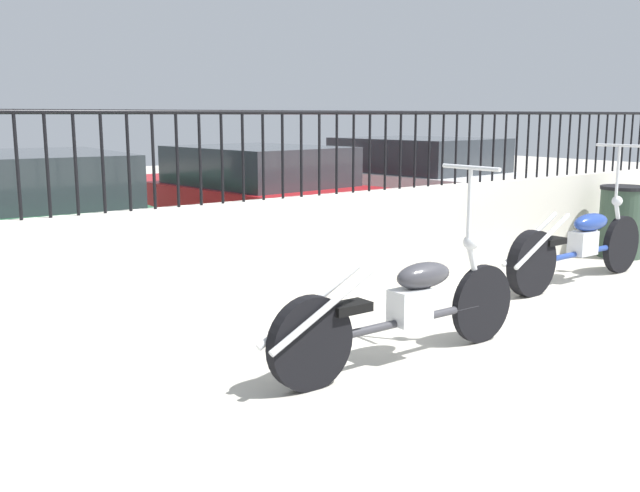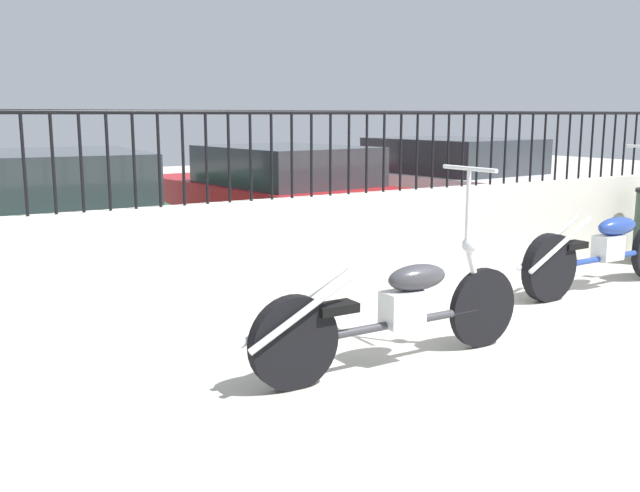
{
  "view_description": "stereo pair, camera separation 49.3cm",
  "coord_description": "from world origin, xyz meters",
  "px_view_note": "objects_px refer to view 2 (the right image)",
  "views": [
    {
      "loc": [
        -4.69,
        -2.59,
        1.68
      ],
      "look_at": [
        -1.51,
        1.66,
        0.7
      ],
      "focal_mm": 40.0,
      "sensor_mm": 36.0,
      "label": 1
    },
    {
      "loc": [
        -4.28,
        -2.86,
        1.68
      ],
      "look_at": [
        -1.51,
        1.66,
        0.7
      ],
      "focal_mm": 40.0,
      "sensor_mm": 36.0,
      "label": 2
    }
  ],
  "objects_px": {
    "motorcycle_blue": "(598,251)",
    "car_green": "(55,213)",
    "motorcycle_dark_grey": "(386,312)",
    "car_red": "(279,196)",
    "car_white": "(443,184)"
  },
  "relations": [
    {
      "from": "car_white",
      "to": "car_red",
      "type": "bearing_deg",
      "value": 82.97
    },
    {
      "from": "motorcycle_blue",
      "to": "motorcycle_dark_grey",
      "type": "bearing_deg",
      "value": -169.42
    },
    {
      "from": "motorcycle_dark_grey",
      "to": "car_green",
      "type": "xyz_separation_m",
      "value": [
        -1.26,
        4.11,
        0.27
      ]
    },
    {
      "from": "motorcycle_dark_grey",
      "to": "motorcycle_blue",
      "type": "relative_size",
      "value": 0.98
    },
    {
      "from": "car_green",
      "to": "car_red",
      "type": "distance_m",
      "value": 2.83
    },
    {
      "from": "motorcycle_dark_grey",
      "to": "car_red",
      "type": "height_order",
      "value": "motorcycle_dark_grey"
    },
    {
      "from": "motorcycle_dark_grey",
      "to": "car_white",
      "type": "height_order",
      "value": "car_white"
    },
    {
      "from": "motorcycle_dark_grey",
      "to": "car_green",
      "type": "bearing_deg",
      "value": 107.36
    },
    {
      "from": "car_green",
      "to": "motorcycle_dark_grey",
      "type": "bearing_deg",
      "value": -158.72
    },
    {
      "from": "motorcycle_dark_grey",
      "to": "car_white",
      "type": "distance_m",
      "value": 6.05
    },
    {
      "from": "motorcycle_blue",
      "to": "car_white",
      "type": "xyz_separation_m",
      "value": [
        1.21,
        3.63,
        0.29
      ]
    },
    {
      "from": "motorcycle_blue",
      "to": "car_green",
      "type": "bearing_deg",
      "value": 139.43
    },
    {
      "from": "motorcycle_dark_grey",
      "to": "car_white",
      "type": "xyz_separation_m",
      "value": [
        4.24,
        4.3,
        0.29
      ]
    },
    {
      "from": "car_red",
      "to": "motorcycle_blue",
      "type": "bearing_deg",
      "value": -164.25
    },
    {
      "from": "motorcycle_dark_grey",
      "to": "motorcycle_blue",
      "type": "xyz_separation_m",
      "value": [
        3.03,
        0.66,
        0.0
      ]
    }
  ]
}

